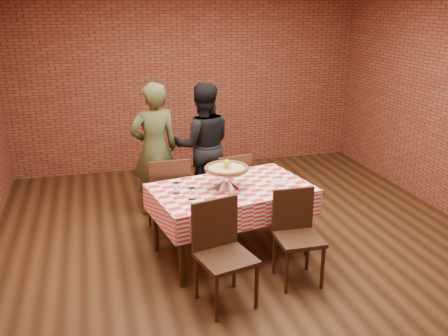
{
  "coord_description": "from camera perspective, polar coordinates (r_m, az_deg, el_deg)",
  "views": [
    {
      "loc": [
        -1.51,
        -4.58,
        2.58
      ],
      "look_at": [
        -0.24,
        0.05,
        0.94
      ],
      "focal_mm": 39.25,
      "sensor_mm": 36.0,
      "label": 1
    }
  ],
  "objects": [
    {
      "name": "ground",
      "position": [
        5.46,
        2.61,
        -9.3
      ],
      "size": [
        6.0,
        6.0,
        0.0
      ],
      "primitive_type": "plane",
      "color": "black",
      "rests_on": "ground"
    },
    {
      "name": "back_wall",
      "position": [
        7.81,
        -4.08,
        10.51
      ],
      "size": [
        5.5,
        0.0,
        5.5
      ],
      "primitive_type": "plane",
      "rotation": [
        1.57,
        0.0,
        0.0
      ],
      "color": "maroon",
      "rests_on": "ground"
    },
    {
      "name": "table",
      "position": [
        5.21,
        0.83,
        -6.16
      ],
      "size": [
        1.73,
        1.22,
        0.75
      ],
      "primitive_type": "cube",
      "rotation": [
        0.0,
        0.0,
        0.18
      ],
      "color": "#3F2414",
      "rests_on": "ground"
    },
    {
      "name": "tablecloth",
      "position": [
        5.11,
        0.84,
        -3.65
      ],
      "size": [
        1.77,
        1.26,
        0.27
      ],
      "primitive_type": null,
      "rotation": [
        0.0,
        0.0,
        0.18
      ],
      "color": "red",
      "rests_on": "table"
    },
    {
      "name": "pizza_stand",
      "position": [
        5.0,
        0.3,
        -1.23
      ],
      "size": [
        0.52,
        0.52,
        0.2
      ],
      "primitive_type": null,
      "rotation": [
        0.0,
        0.0,
        0.15
      ],
      "color": "silver",
      "rests_on": "tablecloth"
    },
    {
      "name": "pizza",
      "position": [
        4.96,
        0.3,
        -0.07
      ],
      "size": [
        0.51,
        0.51,
        0.03
      ],
      "primitive_type": "cylinder",
      "rotation": [
        0.0,
        0.0,
        0.15
      ],
      "color": "beige",
      "rests_on": "pizza_stand"
    },
    {
      "name": "lemon",
      "position": [
        4.95,
        0.31,
        0.5
      ],
      "size": [
        0.08,
        0.08,
        0.09
      ],
      "primitive_type": "ellipsoid",
      "rotation": [
        0.0,
        0.0,
        0.15
      ],
      "color": "yellow",
      "rests_on": "pizza"
    },
    {
      "name": "water_glass_left",
      "position": [
        4.75,
        -3.76,
        -2.98
      ],
      "size": [
        0.08,
        0.08,
        0.11
      ],
      "primitive_type": "cylinder",
      "rotation": [
        0.0,
        0.0,
        0.18
      ],
      "color": "white",
      "rests_on": "tablecloth"
    },
    {
      "name": "water_glass_right",
      "position": [
        4.89,
        -5.55,
        -2.34
      ],
      "size": [
        0.08,
        0.08,
        0.11
      ],
      "primitive_type": "cylinder",
      "rotation": [
        0.0,
        0.0,
        0.18
      ],
      "color": "white",
      "rests_on": "tablecloth"
    },
    {
      "name": "side_plate",
      "position": [
        5.21,
        6.43,
        -1.61
      ],
      "size": [
        0.21,
        0.21,
        0.01
      ],
      "primitive_type": "cylinder",
      "rotation": [
        0.0,
        0.0,
        0.18
      ],
      "color": "white",
      "rests_on": "tablecloth"
    },
    {
      "name": "sweetener_packet_a",
      "position": [
        5.19,
        7.01,
        -1.8
      ],
      "size": [
        0.06,
        0.06,
        0.0
      ],
      "primitive_type": "cube",
      "rotation": [
        0.0,
        0.0,
        0.85
      ],
      "color": "white",
      "rests_on": "tablecloth"
    },
    {
      "name": "sweetener_packet_b",
      "position": [
        5.24,
        7.65,
        -1.59
      ],
      "size": [
        0.05,
        0.04,
        0.0
      ],
      "primitive_type": "cube",
      "rotation": [
        0.0,
        0.0,
        0.07
      ],
      "color": "white",
      "rests_on": "tablecloth"
    },
    {
      "name": "condiment_caddy",
      "position": [
        5.3,
        0.41,
        -0.43
      ],
      "size": [
        0.12,
        0.11,
        0.13
      ],
      "primitive_type": "cube",
      "rotation": [
        0.0,
        0.0,
        0.37
      ],
      "color": "silver",
      "rests_on": "tablecloth"
    },
    {
      "name": "chair_near_left",
      "position": [
        4.33,
        0.23,
        -10.3
      ],
      "size": [
        0.55,
        0.55,
        0.94
      ],
      "primitive_type": null,
      "rotation": [
        0.0,
        0.0,
        0.24
      ],
      "color": "#3F2414",
      "rests_on": "ground"
    },
    {
      "name": "chair_near_right",
      "position": [
        4.72,
        8.71,
        -8.22
      ],
      "size": [
        0.43,
        0.43,
        0.89
      ],
      "primitive_type": null,
      "rotation": [
        0.0,
        0.0,
        -0.03
      ],
      "color": "#3F2414",
      "rests_on": "ground"
    },
    {
      "name": "chair_far_left",
      "position": [
        5.67,
        -6.55,
        -3.06
      ],
      "size": [
        0.46,
        0.46,
        0.94
      ],
      "primitive_type": null,
      "rotation": [
        0.0,
        0.0,
        3.14
      ],
      "color": "#3F2414",
      "rests_on": "ground"
    },
    {
      "name": "chair_far_right",
      "position": [
        5.92,
        0.52,
        -2.23
      ],
      "size": [
        0.47,
        0.47,
        0.89
      ],
      "primitive_type": null,
      "rotation": [
        0.0,
        0.0,
        3.28
      ],
      "color": "#3F2414",
      "rests_on": "ground"
    },
    {
      "name": "diner_olive",
      "position": [
        6.13,
        -8.1,
        2.16
      ],
      "size": [
        0.66,
        0.49,
        1.67
      ],
      "primitive_type": "imported",
      "rotation": [
        0.0,
        0.0,
        3.29
      ],
      "color": "#444827",
      "rests_on": "ground"
    },
    {
      "name": "diner_black",
      "position": [
        6.35,
        -2.47,
        2.67
      ],
      "size": [
        0.85,
        0.69,
        1.62
      ],
      "primitive_type": "imported",
      "rotation": [
        0.0,
        0.0,
        3.04
      ],
      "color": "black",
      "rests_on": "ground"
    }
  ]
}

